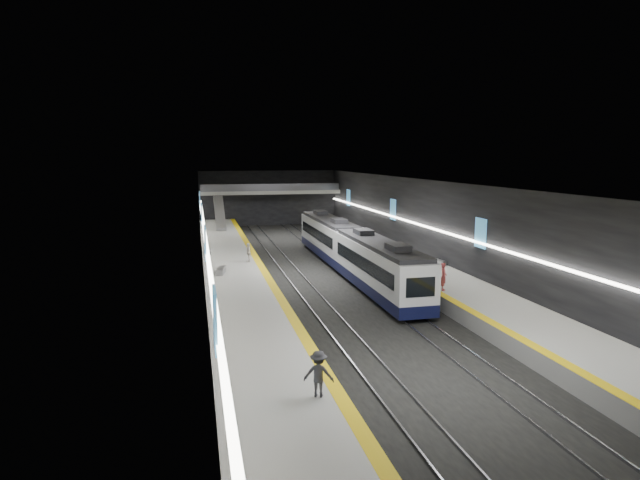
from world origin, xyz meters
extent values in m
plane|color=black|center=(0.00, 0.00, 0.00)|extent=(70.00, 70.00, 0.00)
cube|color=beige|center=(0.00, 0.00, 8.00)|extent=(20.00, 70.00, 0.04)
cube|color=black|center=(-10.00, 0.00, 4.00)|extent=(0.04, 70.00, 8.00)
cube|color=black|center=(10.00, 0.00, 4.00)|extent=(0.04, 70.00, 8.00)
cube|color=black|center=(0.00, 35.00, 4.00)|extent=(20.00, 0.04, 8.00)
cube|color=slate|center=(-7.50, 0.00, 0.50)|extent=(5.00, 70.00, 1.00)
cube|color=#B4B4AF|center=(-7.50, 0.00, 1.01)|extent=(5.00, 70.00, 0.02)
cube|color=yellow|center=(-5.30, 0.00, 1.02)|extent=(0.60, 70.00, 0.02)
cube|color=slate|center=(7.50, 0.00, 0.50)|extent=(5.00, 70.00, 1.00)
cube|color=#B4B4AF|center=(7.50, 0.00, 1.01)|extent=(5.00, 70.00, 0.02)
cube|color=yellow|center=(5.30, 0.00, 1.02)|extent=(0.60, 70.00, 0.02)
cube|color=gray|center=(-3.22, 0.00, 0.06)|extent=(0.08, 70.00, 0.12)
cube|color=gray|center=(-1.78, 0.00, 0.06)|extent=(0.08, 70.00, 0.12)
cube|color=gray|center=(1.78, 0.00, 0.06)|extent=(0.08, 70.00, 0.12)
cube|color=gray|center=(3.22, 0.00, 0.06)|extent=(0.08, 70.00, 0.12)
cube|color=black|center=(2.50, -6.74, 0.75)|extent=(2.65, 15.00, 0.80)
cube|color=white|center=(2.50, -6.74, 2.40)|extent=(2.65, 15.00, 2.50)
cube|color=black|center=(2.50, -6.74, 3.80)|extent=(2.44, 14.25, 0.30)
cube|color=black|center=(2.50, -6.74, 2.45)|extent=(2.69, 13.20, 1.00)
cube|color=black|center=(2.50, -14.26, 2.35)|extent=(1.85, 0.05, 1.20)
cube|color=black|center=(2.50, 8.26, 0.75)|extent=(2.65, 15.00, 0.80)
cube|color=white|center=(2.50, 8.26, 2.40)|extent=(2.65, 15.00, 2.50)
cube|color=black|center=(2.50, 8.26, 3.80)|extent=(2.44, 14.25, 0.30)
cube|color=black|center=(2.50, 8.26, 2.45)|extent=(2.69, 13.20, 1.00)
cube|color=black|center=(2.50, 0.74, 2.35)|extent=(1.85, 0.05, 1.20)
cube|color=#3E89BC|center=(-9.92, -25.00, 4.50)|extent=(0.10, 1.50, 2.20)
cube|color=#3E89BC|center=(-9.92, -8.00, 4.50)|extent=(0.10, 1.50, 2.20)
cube|color=#3E89BC|center=(-9.92, 10.00, 4.50)|extent=(0.10, 1.50, 2.20)
cube|color=#3E89BC|center=(-9.92, 27.00, 4.50)|extent=(0.10, 1.50, 2.20)
cube|color=#3E89BC|center=(9.92, -8.00, 4.50)|extent=(0.10, 1.50, 2.20)
cube|color=#3E89BC|center=(9.92, 10.00, 4.50)|extent=(0.10, 1.50, 2.20)
cube|color=#3E89BC|center=(9.92, 27.00, 4.50)|extent=(0.10, 1.50, 2.20)
cube|color=white|center=(-9.80, 0.00, 3.80)|extent=(0.25, 68.60, 0.12)
cube|color=white|center=(9.80, 0.00, 3.80)|extent=(0.25, 68.60, 0.12)
cube|color=gray|center=(0.00, 33.00, 5.00)|extent=(20.00, 3.00, 0.50)
cube|color=#47474C|center=(0.00, 31.55, 5.75)|extent=(19.60, 0.08, 1.00)
cube|color=#99999E|center=(-7.50, 26.00, 2.90)|extent=(1.20, 7.50, 3.92)
cube|color=#99999E|center=(-8.71, -1.61, 1.24)|extent=(0.87, 1.99, 0.47)
cube|color=#99999E|center=(-9.50, 7.60, 1.23)|extent=(0.56, 1.92, 0.47)
cube|color=#99999E|center=(9.50, -2.15, 1.20)|extent=(0.67, 1.66, 0.40)
cube|color=#99999E|center=(9.50, 18.74, 1.20)|extent=(0.57, 1.64, 0.39)
imported|color=#C64A4D|center=(5.87, -10.43, 1.95)|extent=(0.68, 0.81, 1.90)
imported|color=silver|center=(-6.14, 2.51, 1.83)|extent=(0.44, 0.99, 1.66)
imported|color=#403F47|center=(-6.10, -24.41, 1.90)|extent=(1.33, 1.03, 1.81)
camera|label=1|loc=(-10.43, -43.19, 10.11)|focal=30.00mm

